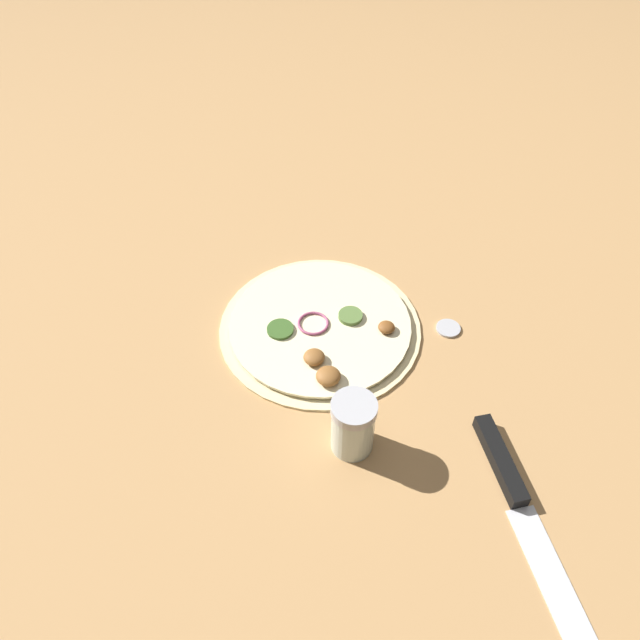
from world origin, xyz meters
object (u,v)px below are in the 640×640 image
(pizza, at_px, (320,327))
(spice_jar, at_px, (353,425))
(loose_cap, at_px, (448,328))
(knife, at_px, (515,493))

(pizza, xyz_separation_m, spice_jar, (0.19, -0.01, 0.03))
(loose_cap, bearing_deg, spice_jar, -51.51)
(spice_jar, relative_size, loose_cap, 2.39)
(knife, bearing_deg, pizza, -151.40)
(loose_cap, bearing_deg, pizza, -103.66)
(pizza, xyz_separation_m, loose_cap, (0.04, 0.17, -0.00))
(pizza, bearing_deg, loose_cap, 76.34)
(knife, distance_m, spice_jar, 0.19)
(pizza, distance_m, loose_cap, 0.18)
(pizza, height_order, loose_cap, pizza)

